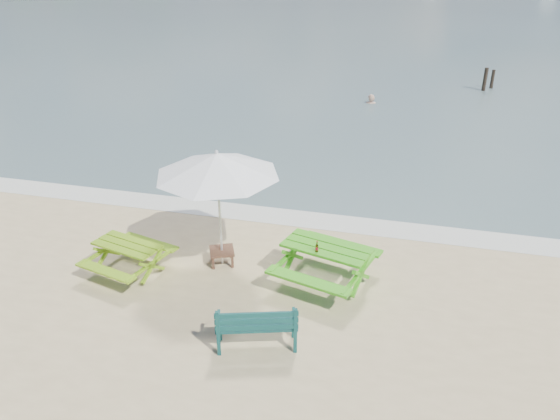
% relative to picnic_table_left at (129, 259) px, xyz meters
% --- Properties ---
extents(foam_strip, '(22.00, 0.90, 0.01)m').
position_rel_picnic_table_left_xyz_m(foam_strip, '(2.48, 3.32, -0.32)').
color(foam_strip, silver).
rests_on(foam_strip, ground).
extents(picnic_table_left, '(1.79, 1.90, 0.69)m').
position_rel_picnic_table_left_xyz_m(picnic_table_left, '(0.00, 0.00, 0.00)').
color(picnic_table_left, '#6E9B17').
rests_on(picnic_table_left, ground).
extents(picnic_table_right, '(2.21, 2.35, 0.84)m').
position_rel_picnic_table_left_xyz_m(picnic_table_right, '(4.09, 0.66, 0.07)').
color(picnic_table_right, '#3C9F18').
rests_on(picnic_table_right, ground).
extents(park_bench, '(1.47, 0.86, 0.86)m').
position_rel_picnic_table_left_xyz_m(park_bench, '(3.29, -1.60, -0.06)').
color(park_bench, '#0E3C3A').
rests_on(park_bench, ground).
extents(side_table, '(0.68, 0.68, 0.34)m').
position_rel_picnic_table_left_xyz_m(side_table, '(1.78, 0.82, -0.15)').
color(side_table, brown).
rests_on(side_table, ground).
extents(patio_umbrella, '(3.41, 3.41, 2.56)m').
position_rel_picnic_table_left_xyz_m(patio_umbrella, '(1.78, 0.82, 2.00)').
color(patio_umbrella, silver).
rests_on(patio_umbrella, ground).
extents(beer_bottle, '(0.06, 0.06, 0.23)m').
position_rel_picnic_table_left_xyz_m(beer_bottle, '(3.94, 0.41, 0.59)').
color(beer_bottle, '#945915').
rests_on(beer_bottle, picnic_table_right).
extents(swimmer, '(0.61, 0.41, 1.64)m').
position_rel_picnic_table_left_xyz_m(swimmer, '(3.61, 14.98, -0.76)').
color(swimmer, tan).
rests_on(swimmer, ground).
extents(mooring_pilings, '(0.57, 0.77, 1.27)m').
position_rel_picnic_table_left_xyz_m(mooring_pilings, '(8.73, 18.77, 0.07)').
color(mooring_pilings, black).
rests_on(mooring_pilings, ground).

